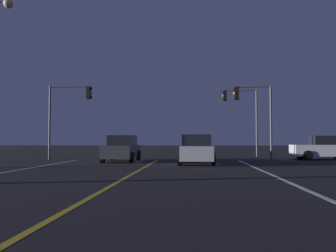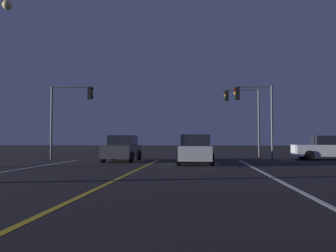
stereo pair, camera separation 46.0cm
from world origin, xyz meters
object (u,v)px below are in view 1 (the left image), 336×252
Objects in this scene: traffic_light_near_left at (70,105)px; traffic_light_far_right at (240,107)px; traffic_light_near_right at (253,105)px; car_ahead_far at (196,150)px; car_oncoming at (122,149)px; car_crossing_side at (324,148)px.

traffic_light_far_right is (12.84, 5.50, 0.25)m from traffic_light_near_left.
car_ahead_far is at bearing 47.23° from traffic_light_near_right.
traffic_light_near_right is (8.75, 2.08, 2.99)m from car_oncoming.
car_oncoming is 0.84× the size of traffic_light_near_right.
car_oncoming is at bearing 41.25° from traffic_light_far_right.
traffic_light_far_right is at bearing 131.25° from car_oncoming.
traffic_light_far_right is at bearing -21.47° from car_ahead_far.
traffic_light_near_left is 13.97m from traffic_light_far_right.
traffic_light_near_left is at bearing 0.00° from traffic_light_near_right.
car_crossing_side and car_ahead_far have the same top height.
traffic_light_near_right reaches higher than car_ahead_far.
car_crossing_side is 7.69m from traffic_light_far_right.
traffic_light_near_left reaches higher than car_ahead_far.
traffic_light_far_right reaches higher than traffic_light_near_right.
traffic_light_near_left is (-4.20, 2.08, 3.12)m from car_oncoming.
traffic_light_near_right is at bearing -42.77° from car_ahead_far.
car_oncoming is 0.76× the size of traffic_light_far_right.
car_ahead_far is 0.84× the size of traffic_light_near_right.
car_oncoming is 5.63m from traffic_light_near_left.
traffic_light_far_right is (-5.25, 4.50, 3.37)m from car_crossing_side.
car_ahead_far is 0.76× the size of traffic_light_far_right.
traffic_light_far_right is at bearing -88.90° from traffic_light_near_right.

